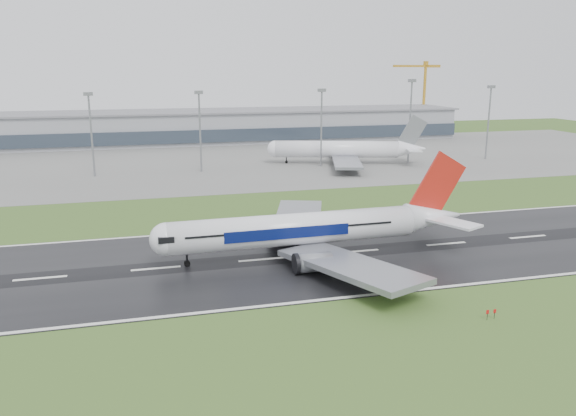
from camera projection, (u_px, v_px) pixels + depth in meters
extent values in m
plane|color=#35551F|center=(358.00, 252.00, 114.80)|extent=(520.00, 520.00, 0.00)
cube|color=black|center=(358.00, 251.00, 114.78)|extent=(400.00, 45.00, 0.10)
cube|color=slate|center=(245.00, 159.00, 232.17)|extent=(400.00, 130.00, 0.08)
cube|color=gray|center=(223.00, 127.00, 286.73)|extent=(240.00, 36.00, 15.00)
cylinder|color=gray|center=(92.00, 137.00, 191.36)|extent=(0.64, 0.64, 27.32)
cylinder|color=gray|center=(200.00, 134.00, 200.33)|extent=(0.64, 0.64, 27.47)
cylinder|color=gray|center=(321.00, 130.00, 211.39)|extent=(0.64, 0.64, 27.78)
cylinder|color=gray|center=(410.00, 123.00, 219.91)|extent=(0.64, 0.64, 31.03)
cylinder|color=gray|center=(488.00, 124.00, 228.77)|extent=(0.64, 0.64, 28.45)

